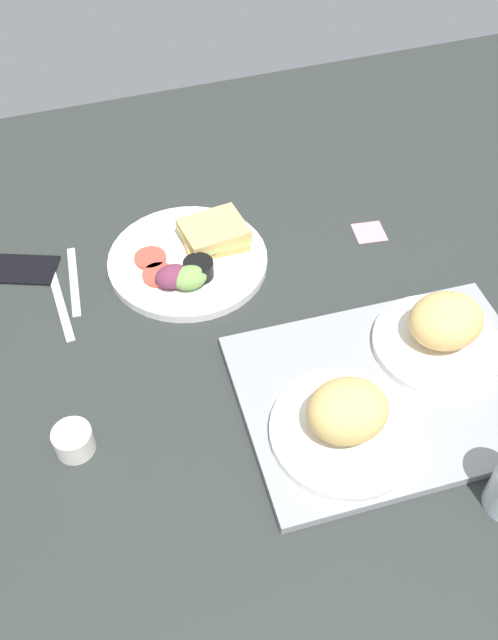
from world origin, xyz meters
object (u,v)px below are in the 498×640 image
object	(u,v)px
serving_tray	(391,391)
sticky_note	(369,232)
bread_plate_far	(346,419)
espresso_cup	(74,441)
plate_with_salad	(192,258)
knife	(60,301)
fork	(74,281)
cell_phone	(15,268)
bread_plate_near	(442,330)

from	to	relation	value
serving_tray	sticky_note	bearing A→B (deg)	-110.19
bread_plate_far	sticky_note	size ratio (longest dim) A/B	3.79
bread_plate_far	espresso_cup	world-z (taller)	bread_plate_far
plate_with_salad	knife	world-z (taller)	plate_with_salad
serving_tray	fork	distance (cm)	57.00
espresso_cup	sticky_note	size ratio (longest dim) A/B	1.00
serving_tray	plate_with_salad	size ratio (longest dim) A/B	1.60
espresso_cup	cell_phone	world-z (taller)	espresso_cup
espresso_cup	fork	world-z (taller)	espresso_cup
bread_plate_near	sticky_note	bearing A→B (deg)	-94.30
serving_tray	sticky_note	world-z (taller)	serving_tray
serving_tray	fork	world-z (taller)	serving_tray
espresso_cup	cell_phone	xyz separation A→B (cm)	(4.51, -39.46, -1.60)
serving_tray	cell_phone	world-z (taller)	serving_tray
serving_tray	cell_phone	xyz separation A→B (cm)	(50.83, -45.18, -0.40)
fork	knife	xyz separation A→B (cm)	(3.00, 4.00, 0.00)
cell_phone	plate_with_salad	bearing A→B (deg)	-174.36
bread_plate_near	cell_phone	xyz separation A→B (cm)	(61.33, -39.84, -4.77)
bread_plate_near	plate_with_salad	xyz separation A→B (cm)	(31.39, -31.26, -3.45)
sticky_note	fork	bearing A→B (deg)	-4.74
bread_plate_near	knife	size ratio (longest dim) A/B	1.05
bread_plate_near	cell_phone	world-z (taller)	bread_plate_near
serving_tray	espresso_cup	xyz separation A→B (cm)	(46.32, -5.72, 1.20)
cell_phone	sticky_note	size ratio (longest dim) A/B	2.57
fork	sticky_note	size ratio (longest dim) A/B	3.04
bread_plate_far	plate_with_salad	world-z (taller)	bread_plate_far
bread_plate_near	bread_plate_far	size ratio (longest dim) A/B	0.94
serving_tray	bread_plate_far	world-z (taller)	bread_plate_far
plate_with_salad	sticky_note	xyz separation A→B (cm)	(-33.58, 2.08, -1.66)
plate_with_salad	fork	xyz separation A→B (cm)	(20.66, -2.41, -1.47)
bread_plate_near	bread_plate_far	world-z (taller)	same
fork	cell_phone	xyz separation A→B (cm)	(9.28, -6.16, 0.15)
bread_plate_near	knife	world-z (taller)	bread_plate_near
sticky_note	knife	bearing A→B (deg)	-0.49
sticky_note	serving_tray	bearing A→B (deg)	69.81
cell_phone	sticky_note	world-z (taller)	cell_phone
fork	cell_phone	distance (cm)	11.14
bread_plate_near	fork	bearing A→B (deg)	-32.90
bread_plate_far	sticky_note	world-z (taller)	bread_plate_far
serving_tray	sticky_note	distance (cm)	36.79
serving_tray	fork	xyz separation A→B (cm)	(41.55, -39.02, -0.55)
serving_tray	knife	distance (cm)	56.67
plate_with_salad	sticky_note	world-z (taller)	plate_with_salad
plate_with_salad	knife	size ratio (longest dim) A/B	1.48
sticky_note	plate_with_salad	bearing A→B (deg)	-3.54
bread_plate_near	bread_plate_far	bearing A→B (deg)	26.32
bread_plate_near	sticky_note	world-z (taller)	bread_plate_near
plate_with_salad	espresso_cup	distance (cm)	40.01
espresso_cup	cell_phone	size ratio (longest dim) A/B	0.39
bread_plate_near	fork	distance (cm)	62.19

